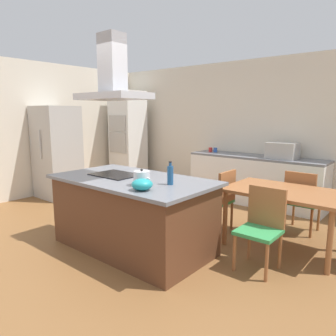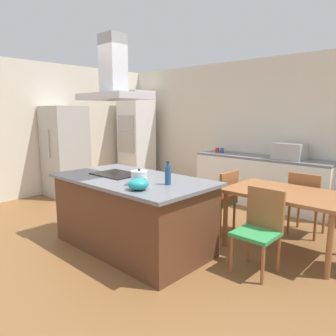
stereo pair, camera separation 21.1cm
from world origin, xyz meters
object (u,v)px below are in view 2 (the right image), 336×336
at_px(countertop_microwave, 289,151).
at_px(refrigerator, 65,152).
at_px(chair_facing_island, 260,225).
at_px(mixing_bowl, 138,184).
at_px(range_hood, 113,79).
at_px(chair_facing_back_wall, 306,200).
at_px(dining_table, 286,198).
at_px(wall_oven_stack, 136,137).
at_px(cooktop, 116,174).
at_px(chair_at_left_end, 222,197).
at_px(coffee_mug_blue, 222,150).
at_px(tea_kettle, 139,178).
at_px(olive_oil_bottle, 168,175).
at_px(coffee_mug_red, 217,150).

height_order(countertop_microwave, refrigerator, refrigerator).
bearing_deg(chair_facing_island, mixing_bowl, -135.81).
height_order(refrigerator, range_hood, range_hood).
bearing_deg(chair_facing_back_wall, dining_table, -90.00).
bearing_deg(wall_oven_stack, cooktop, -45.60).
xyz_separation_m(cooktop, chair_at_left_end, (0.84, 1.21, -0.40)).
distance_m(cooktop, coffee_mug_blue, 2.92).
distance_m(coffee_mug_blue, chair_facing_back_wall, 2.33).
distance_m(tea_kettle, coffee_mug_blue, 3.25).
distance_m(chair_facing_back_wall, range_hood, 3.02).
bearing_deg(range_hood, refrigerator, 163.63).
relative_size(cooktop, chair_facing_island, 0.67).
bearing_deg(mixing_bowl, chair_facing_island, 44.19).
relative_size(chair_facing_back_wall, chair_at_left_end, 1.00).
bearing_deg(countertop_microwave, coffee_mug_blue, 179.03).
bearing_deg(olive_oil_bottle, coffee_mug_blue, 112.27).
relative_size(dining_table, chair_facing_back_wall, 1.57).
bearing_deg(coffee_mug_blue, mixing_bowl, -71.07).
bearing_deg(chair_facing_back_wall, mixing_bowl, -112.58).
bearing_deg(mixing_bowl, cooktop, 156.61).
distance_m(mixing_bowl, range_hood, 1.46).
height_order(coffee_mug_blue, dining_table, coffee_mug_blue).
distance_m(cooktop, chair_at_left_end, 1.53).
bearing_deg(chair_at_left_end, chair_facing_island, -36.01).
bearing_deg(chair_facing_island, chair_facing_back_wall, 90.00).
bearing_deg(coffee_mug_red, wall_oven_stack, -173.89).
relative_size(tea_kettle, mixing_bowl, 1.06).
height_order(wall_oven_stack, range_hood, range_hood).
relative_size(chair_facing_island, chair_at_left_end, 1.00).
bearing_deg(tea_kettle, dining_table, 52.43).
height_order(coffee_mug_red, coffee_mug_blue, same).
relative_size(countertop_microwave, coffee_mug_blue, 5.56).
bearing_deg(olive_oil_bottle, countertop_microwave, 86.05).
relative_size(wall_oven_stack, range_hood, 2.44).
xyz_separation_m(dining_table, chair_at_left_end, (-0.92, 0.00, -0.16)).
relative_size(cooktop, coffee_mug_red, 6.67).
bearing_deg(countertop_microwave, range_hood, -110.65).
bearing_deg(dining_table, chair_facing_island, -90.00).
relative_size(wall_oven_stack, chair_at_left_end, 2.47).
xyz_separation_m(wall_oven_stack, chair_facing_island, (4.35, -2.10, -0.59)).
bearing_deg(coffee_mug_blue, cooktop, -84.33).
bearing_deg(coffee_mug_blue, chair_facing_back_wall, -26.68).
xyz_separation_m(cooktop, chair_facing_back_wall, (1.76, 1.87, -0.40)).
bearing_deg(chair_facing_back_wall, refrigerator, -166.18).
relative_size(tea_kettle, range_hood, 0.26).
xyz_separation_m(tea_kettle, wall_oven_stack, (-3.26, 2.85, 0.12)).
bearing_deg(chair_facing_island, coffee_mug_blue, 130.95).
xyz_separation_m(countertop_microwave, coffee_mug_blue, (-1.37, 0.02, -0.09)).
relative_size(mixing_bowl, countertop_microwave, 0.44).
distance_m(coffee_mug_red, wall_oven_stack, 2.22).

